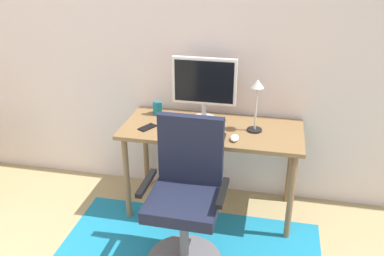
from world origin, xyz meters
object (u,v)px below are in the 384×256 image
Objects in this scene: monitor at (204,84)px; office_chair at (186,207)px; computer_mouse at (235,138)px; desk_lamp at (257,97)px; keyboard at (195,135)px; cell_phone at (147,127)px; coffee_cup at (157,108)px; desk at (212,137)px.

monitor is 0.97m from office_chair.
computer_mouse is 0.33m from desk_lamp.
desk_lamp is at bearing -19.59° from monitor.
keyboard is 0.54m from office_chair.
computer_mouse reaches higher than cell_phone.
desk_lamp is (0.79, -0.17, 0.21)m from coffee_cup.
office_chair is (0.03, -0.78, -0.58)m from monitor.
cell_phone reaches higher than desk.
desk_lamp is (0.79, 0.12, 0.26)m from cell_phone.
keyboard is at bearing -90.35° from monitor.
keyboard is 3.07× the size of cell_phone.
monitor is 0.43m from desk_lamp.
office_chair reaches higher than coffee_cup.
computer_mouse is at bearing 61.76° from office_chair.
desk_lamp reaches higher than keyboard.
coffee_cup is at bearing 168.10° from desk_lamp.
desk is 0.52m from coffee_cup.
desk is at bearing 61.83° from keyboard.
desk is 0.66m from office_chair.
computer_mouse is (0.28, -0.00, 0.01)m from keyboard.
computer_mouse is at bearing -49.63° from monitor.
desk is 12.93× the size of computer_mouse.
monitor is 0.43m from keyboard.
coffee_cup is 0.96m from office_chair.
keyboard is 4.32× the size of coffee_cup.
cell_phone is (-0.38, -0.26, -0.28)m from monitor.
office_chair is (-0.25, -0.45, -0.31)m from computer_mouse.
coffee_cup is 0.29m from cell_phone.
coffee_cup reaches higher than keyboard.
desk_lamp is 0.39× the size of office_chair.
keyboard reaches higher than cell_phone.
desk_lamp is at bearing 60.17° from office_chair.
desk_lamp is 0.92m from office_chair.
desk is at bearing -178.04° from desk_lamp.
monitor reaches higher than office_chair.
desk_lamp is at bearing 24.34° from keyboard.
cell_phone is 0.14× the size of office_chair.
keyboard is (-0.09, -0.17, 0.09)m from desk.
monitor reaches higher than keyboard.
computer_mouse is at bearing -124.32° from desk_lamp.
cell_phone is at bearing 174.10° from computer_mouse.
desk_lamp reaches higher than desk.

